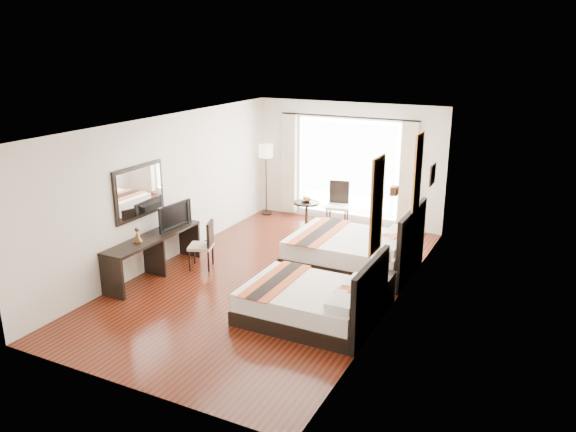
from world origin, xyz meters
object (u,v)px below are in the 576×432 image
at_px(bed_far, 356,251).
at_px(side_table, 306,216).
at_px(desk_chair, 202,254).
at_px(window_chair, 338,213).
at_px(console_desk, 154,255).
at_px(floor_lamp, 266,156).
at_px(bed_near, 313,302).
at_px(table_lamp, 384,257).
at_px(vase, 375,275).
at_px(nightstand, 379,289).
at_px(television, 172,215).
at_px(fruit_bowl, 306,201).

bearing_deg(bed_far, side_table, 137.33).
bearing_deg(desk_chair, window_chair, -132.91).
bearing_deg(side_table, console_desk, -111.26).
bearing_deg(floor_lamp, bed_near, -54.16).
distance_m(table_lamp, vase, 0.36).
height_order(nightstand, television, television).
relative_size(bed_near, fruit_bowl, 8.45).
relative_size(console_desk, floor_lamp, 1.27).
bearing_deg(floor_lamp, television, -89.75).
distance_m(bed_far, side_table, 2.39).
height_order(console_desk, desk_chair, desk_chair).
bearing_deg(television, desk_chair, -72.46).
relative_size(fruit_bowl, window_chair, 0.23).
bearing_deg(television, vase, -85.38).
relative_size(bed_far, side_table, 3.50).
xyz_separation_m(bed_near, fruit_bowl, (-1.91, 3.89, 0.39)).
xyz_separation_m(bed_near, television, (-3.27, 0.85, 0.70)).
distance_m(table_lamp, fruit_bowl, 3.84).
height_order(bed_near, window_chair, bed_near).
height_order(bed_near, side_table, bed_near).
bearing_deg(bed_near, fruit_bowl, 116.13).
height_order(console_desk, fruit_bowl, console_desk).
xyz_separation_m(floor_lamp, window_chair, (1.95, -0.16, -1.15)).
height_order(bed_far, fruit_bowl, bed_far).
height_order(bed_near, console_desk, bed_near).
distance_m(table_lamp, floor_lamp, 5.35).
distance_m(bed_near, nightstand, 1.22).
distance_m(floor_lamp, side_table, 1.92).
xyz_separation_m(desk_chair, floor_lamp, (-0.58, 3.58, 1.19)).
distance_m(fruit_bowl, window_chair, 0.84).
bearing_deg(console_desk, desk_chair, 49.33).
height_order(television, window_chair, television).
xyz_separation_m(bed_near, side_table, (-1.90, 3.89, 0.03)).
bearing_deg(console_desk, floor_lamp, 89.95).
xyz_separation_m(desk_chair, side_table, (0.82, 2.92, 0.05)).
distance_m(nightstand, window_chair, 3.98).
height_order(bed_near, nightstand, bed_near).
bearing_deg(bed_far, table_lamp, -52.81).
xyz_separation_m(television, desk_chair, (0.56, 0.12, -0.72)).
height_order(table_lamp, desk_chair, desk_chair).
height_order(table_lamp, television, television).
relative_size(nightstand, vase, 4.27).
xyz_separation_m(nightstand, table_lamp, (0.02, 0.13, 0.51)).
bearing_deg(table_lamp, television, -176.28).
height_order(television, side_table, television).
distance_m(vase, television, 3.99).
bearing_deg(bed_far, television, -155.67).
bearing_deg(desk_chair, fruit_bowl, -126.50).
xyz_separation_m(vase, desk_chair, (-3.41, 0.15, -0.28)).
bearing_deg(vase, window_chair, 119.68).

